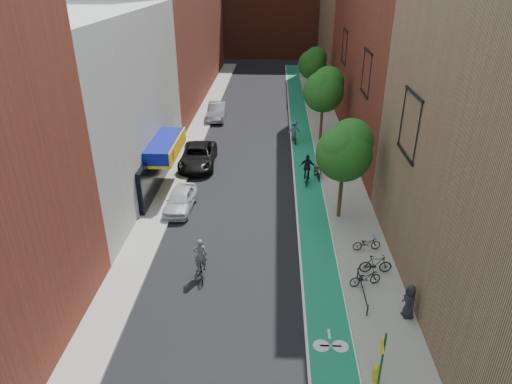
# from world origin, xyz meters

# --- Properties ---
(ground) EXTENTS (160.00, 160.00, 0.00)m
(ground) POSITION_xyz_m (0.00, 0.00, 0.00)
(ground) COLOR black
(ground) RESTS_ON ground
(bike_lane) EXTENTS (2.00, 68.00, 0.01)m
(bike_lane) POSITION_xyz_m (4.00, 26.00, 0.01)
(bike_lane) COLOR #167D50
(bike_lane) RESTS_ON ground
(sidewalk_left) EXTENTS (2.00, 68.00, 0.15)m
(sidewalk_left) POSITION_xyz_m (-6.00, 26.00, 0.07)
(sidewalk_left) COLOR gray
(sidewalk_left) RESTS_ON ground
(sidewalk_right) EXTENTS (3.00, 68.00, 0.15)m
(sidewalk_right) POSITION_xyz_m (6.50, 26.00, 0.07)
(sidewalk_right) COLOR gray
(sidewalk_right) RESTS_ON ground
(building_left_white) EXTENTS (8.00, 20.00, 12.00)m
(building_left_white) POSITION_xyz_m (-11.00, 14.00, 6.00)
(building_left_white) COLOR silver
(building_left_white) RESTS_ON ground
(building_right_mid_red) EXTENTS (8.00, 28.00, 22.00)m
(building_right_mid_red) POSITION_xyz_m (12.00, 26.00, 11.00)
(building_right_mid_red) COLOR maroon
(building_right_mid_red) RESTS_ON ground
(building_right_far_tan) EXTENTS (8.00, 20.00, 18.00)m
(building_right_far_tan) POSITION_xyz_m (12.00, 50.00, 9.00)
(building_right_far_tan) COLOR #8C6B4C
(building_right_far_tan) RESTS_ON ground
(tree_near) EXTENTS (3.40, 3.36, 6.42)m
(tree_near) POSITION_xyz_m (5.65, 10.02, 4.66)
(tree_near) COLOR #332619
(tree_near) RESTS_ON ground
(tree_mid) EXTENTS (3.55, 3.53, 6.74)m
(tree_mid) POSITION_xyz_m (5.65, 24.02, 4.89)
(tree_mid) COLOR #332619
(tree_mid) RESTS_ON ground
(tree_far) EXTENTS (3.30, 3.25, 6.21)m
(tree_far) POSITION_xyz_m (5.65, 38.02, 4.50)
(tree_far) COLOR #332619
(tree_far) RESTS_ON ground
(sign_pole) EXTENTS (0.13, 0.71, 3.00)m
(sign_pole) POSITION_xyz_m (5.38, -3.50, 1.84)
(sign_pole) COLOR #194C26
(sign_pole) RESTS_ON sidewalk_right
(parked_car_white) EXTENTS (1.81, 4.17, 1.40)m
(parked_car_white) POSITION_xyz_m (-4.60, 10.74, 0.70)
(parked_car_white) COLOR silver
(parked_car_white) RESTS_ON ground
(parked_car_black) EXTENTS (2.90, 5.90, 1.61)m
(parked_car_black) POSITION_xyz_m (-4.60, 18.11, 0.81)
(parked_car_black) COLOR black
(parked_car_black) RESTS_ON ground
(parked_car_silver) EXTENTS (1.88, 5.09, 1.66)m
(parked_car_silver) POSITION_xyz_m (-4.60, 30.65, 0.83)
(parked_car_silver) COLOR #96999E
(parked_car_silver) RESTS_ON ground
(cyclist_lead) EXTENTS (1.02, 1.87, 2.18)m
(cyclist_lead) POSITION_xyz_m (-2.17, 3.58, 0.74)
(cyclist_lead) COLOR black
(cyclist_lead) RESTS_ON ground
(cyclist_lane_near) EXTENTS (0.89, 1.80, 1.96)m
(cyclist_lane_near) POSITION_xyz_m (4.70, 16.11, 0.82)
(cyclist_lane_near) COLOR black
(cyclist_lane_near) RESTS_ON ground
(cyclist_lane_mid) EXTENTS (1.14, 1.81, 2.22)m
(cyclist_lane_mid) POSITION_xyz_m (3.89, 15.13, 0.86)
(cyclist_lane_mid) COLOR black
(cyclist_lane_mid) RESTS_ON ground
(cyclist_lane_far) EXTENTS (1.21, 1.76, 2.04)m
(cyclist_lane_far) POSITION_xyz_m (3.20, 23.76, 0.91)
(cyclist_lane_far) COLOR black
(cyclist_lane_far) RESTS_ON ground
(parked_bike_near) EXTENTS (1.75, 1.03, 0.87)m
(parked_bike_near) POSITION_xyz_m (6.06, 3.03, 0.58)
(parked_bike_near) COLOR black
(parked_bike_near) RESTS_ON sidewalk_right
(parked_bike_mid) EXTENTS (1.70, 0.56, 1.01)m
(parked_bike_mid) POSITION_xyz_m (6.78, 4.12, 0.66)
(parked_bike_mid) COLOR black
(parked_bike_mid) RESTS_ON sidewalk_right
(parked_bike_far) EXTENTS (1.64, 0.78, 0.83)m
(parked_bike_far) POSITION_xyz_m (6.69, 6.20, 0.56)
(parked_bike_far) COLOR black
(parked_bike_far) RESTS_ON sidewalk_right
(pedestrian) EXTENTS (0.66, 0.89, 1.66)m
(pedestrian) POSITION_xyz_m (7.60, 0.84, 0.98)
(pedestrian) COLOR black
(pedestrian) RESTS_ON sidewalk_right
(fire_hydrant) EXTENTS (0.27, 0.27, 0.78)m
(fire_hydrant) POSITION_xyz_m (5.47, -2.81, 0.57)
(fire_hydrant) COLOR gold
(fire_hydrant) RESTS_ON sidewalk_right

